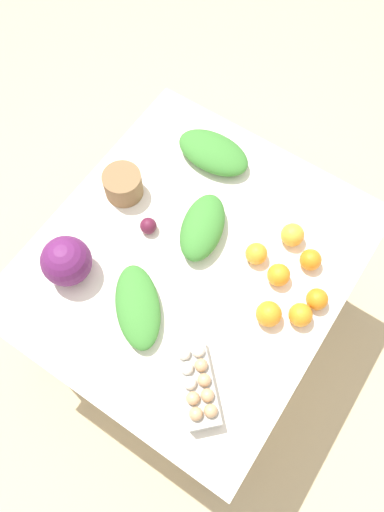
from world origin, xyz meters
TOP-DOWN VIEW (x-y plane):
  - ground_plane at (0.00, 0.00)m, footprint 8.00×8.00m
  - dining_table at (0.00, 0.00)m, footprint 1.10×0.98m
  - cabbage_purple at (0.26, -0.30)m, footprint 0.16×0.16m
  - egg_carton at (0.34, 0.24)m, footprint 0.24×0.25m
  - paper_bag at (-0.08, -0.34)m, footprint 0.13×0.13m
  - greens_bunch_dandelion at (-0.37, -0.16)m, footprint 0.17×0.28m
  - greens_bunch_chard at (0.24, -0.04)m, footprint 0.30×0.30m
  - greens_bunch_scallion at (-0.10, -0.02)m, footprint 0.28×0.21m
  - beet_root at (-0.01, -0.18)m, footprint 0.06×0.06m
  - orange_0 at (-0.09, 0.27)m, footprint 0.07×0.07m
  - orange_1 at (-0.09, 0.41)m, footprint 0.07×0.07m
  - orange_2 at (0.04, 0.31)m, footprint 0.08×0.08m
  - orange_3 at (-0.20, 0.33)m, footprint 0.07×0.07m
  - orange_4 at (-0.01, 0.39)m, footprint 0.07×0.07m
  - orange_5 at (-0.12, 0.17)m, footprint 0.07×0.07m
  - orange_6 at (-0.24, 0.24)m, footprint 0.08×0.08m

SIDE VIEW (x-z plane):
  - ground_plane at x=0.00m, z-range 0.00..0.00m
  - dining_table at x=0.00m, z-range 0.26..0.99m
  - beet_root at x=-0.01m, z-range 0.73..0.79m
  - greens_bunch_chard at x=0.24m, z-range 0.73..0.80m
  - orange_1 at x=-0.09m, z-range 0.73..0.80m
  - orange_3 at x=-0.20m, z-range 0.73..0.80m
  - orange_5 at x=-0.12m, z-range 0.73..0.80m
  - orange_0 at x=-0.09m, z-range 0.73..0.80m
  - orange_4 at x=-0.01m, z-range 0.73..0.80m
  - greens_bunch_dandelion at x=-0.37m, z-range 0.73..0.81m
  - orange_6 at x=-0.24m, z-range 0.73..0.81m
  - orange_2 at x=0.04m, z-range 0.73..0.81m
  - egg_carton at x=0.34m, z-range 0.73..0.82m
  - greens_bunch_scallion at x=-0.10m, z-range 0.73..0.82m
  - paper_bag at x=-0.08m, z-range 0.73..0.83m
  - cabbage_purple at x=0.26m, z-range 0.73..0.89m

